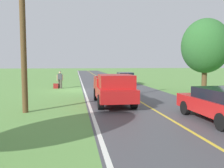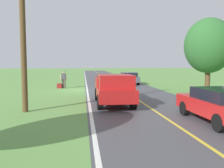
{
  "view_description": "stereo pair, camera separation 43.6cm",
  "coord_description": "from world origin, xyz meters",
  "views": [
    {
      "loc": [
        -0.06,
        21.94,
        2.45
      ],
      "look_at": [
        -2.12,
        8.57,
        1.28
      ],
      "focal_mm": 38.11,
      "sensor_mm": 36.0,
      "label": 1
    },
    {
      "loc": [
        -0.49,
        22.0,
        2.45
      ],
      "look_at": [
        -2.12,
        8.57,
        1.28
      ],
      "focal_mm": 38.11,
      "sensor_mm": 36.0,
      "label": 2
    }
  ],
  "objects": [
    {
      "name": "ground_plane",
      "position": [
        0.0,
        0.0,
        0.0
      ],
      "size": [
        200.0,
        200.0,
        0.0
      ],
      "primitive_type": "plane",
      "color": "#609347"
    },
    {
      "name": "road_surface",
      "position": [
        -4.15,
        0.0,
        0.0
      ],
      "size": [
        6.98,
        120.0,
        0.0
      ],
      "primitive_type": "cube",
      "color": "#47474C",
      "rests_on": "ground"
    },
    {
      "name": "lane_edge_line",
      "position": [
        -0.84,
        0.0,
        0.01
      ],
      "size": [
        0.16,
        117.6,
        0.0
      ],
      "primitive_type": "cube",
      "color": "silver",
      "rests_on": "ground"
    },
    {
      "name": "lane_centre_line",
      "position": [
        -4.15,
        0.0,
        0.01
      ],
      "size": [
        0.14,
        117.6,
        0.0
      ],
      "primitive_type": "cube",
      "color": "gold",
      "rests_on": "ground"
    },
    {
      "name": "hitchhiker_walking",
      "position": [
        1.43,
        -1.83,
        0.98
      ],
      "size": [
        0.62,
        0.53,
        1.75
      ],
      "color": "#4C473D",
      "rests_on": "ground"
    },
    {
      "name": "suitcase_carried",
      "position": [
        1.85,
        -1.78,
        0.24
      ],
      "size": [
        0.47,
        0.23,
        0.49
      ],
      "primitive_type": "cube",
      "rotation": [
        0.0,
        0.0,
        1.5
      ],
      "color": "maroon",
      "rests_on": "ground"
    },
    {
      "name": "pickup_truck_passing",
      "position": [
        -2.29,
        8.09,
        0.97
      ],
      "size": [
        2.16,
        5.43,
        1.82
      ],
      "color": "#B21919",
      "rests_on": "ground"
    },
    {
      "name": "tree_far_side_near",
      "position": [
        -10.07,
        4.65,
        3.79
      ],
      "size": [
        3.66,
        3.66,
        5.91
      ],
      "color": "brown",
      "rests_on": "ground"
    },
    {
      "name": "sedan_near_oncoming",
      "position": [
        -5.85,
        -5.62,
        0.75
      ],
      "size": [
        1.99,
        4.43,
        1.41
      ],
      "color": "#4C5156",
      "rests_on": "ground"
    },
    {
      "name": "sedan_mid_oncoming",
      "position": [
        -6.12,
        12.82,
        0.75
      ],
      "size": [
        2.0,
        4.44,
        1.41
      ],
      "color": "red",
      "rests_on": "ground"
    },
    {
      "name": "utility_pole_roadside",
      "position": [
        2.44,
        9.68,
        4.23
      ],
      "size": [
        0.28,
        0.28,
        8.46
      ],
      "primitive_type": "cylinder",
      "color": "brown",
      "rests_on": "ground"
    }
  ]
}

